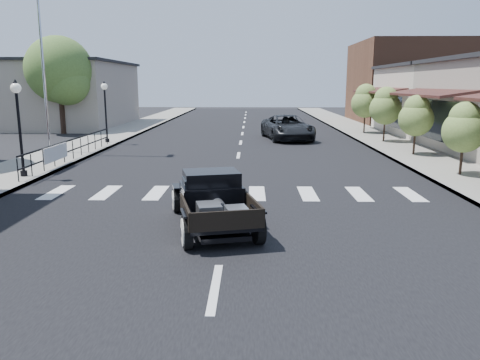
{
  "coord_description": "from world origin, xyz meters",
  "views": [
    {
      "loc": [
        0.6,
        -10.39,
        3.42
      ],
      "look_at": [
        0.32,
        1.34,
        1.0
      ],
      "focal_mm": 35.0,
      "sensor_mm": 36.0,
      "label": 1
    }
  ],
  "objects": [
    {
      "name": "ground",
      "position": [
        0.0,
        0.0,
        0.0
      ],
      "size": [
        120.0,
        120.0,
        0.0
      ],
      "primitive_type": "plane",
      "color": "black",
      "rests_on": "ground"
    },
    {
      "name": "road",
      "position": [
        0.0,
        15.0,
        0.01
      ],
      "size": [
        14.0,
        80.0,
        0.02
      ],
      "primitive_type": "cube",
      "color": "black",
      "rests_on": "ground"
    },
    {
      "name": "road_markings",
      "position": [
        0.0,
        10.0,
        0.0
      ],
      "size": [
        12.0,
        60.0,
        0.06
      ],
      "primitive_type": null,
      "color": "silver",
      "rests_on": "ground"
    },
    {
      "name": "sidewalk_left",
      "position": [
        -8.5,
        15.0,
        0.07
      ],
      "size": [
        3.0,
        80.0,
        0.15
      ],
      "primitive_type": "cube",
      "color": "gray",
      "rests_on": "ground"
    },
    {
      "name": "sidewalk_right",
      "position": [
        8.5,
        15.0,
        0.07
      ],
      "size": [
        3.0,
        80.0,
        0.15
      ],
      "primitive_type": "cube",
      "color": "gray",
      "rests_on": "ground"
    },
    {
      "name": "low_building_left",
      "position": [
        -15.0,
        28.0,
        2.5
      ],
      "size": [
        10.0,
        12.0,
        5.0
      ],
      "primitive_type": "cube",
      "color": "#A79A8C",
      "rests_on": "ground"
    },
    {
      "name": "storefront_far",
      "position": [
        15.0,
        22.0,
        2.25
      ],
      "size": [
        10.0,
        9.0,
        4.5
      ],
      "primitive_type": "cube",
      "color": "beige",
      "rests_on": "ground"
    },
    {
      "name": "far_building_right",
      "position": [
        15.5,
        32.0,
        3.5
      ],
      "size": [
        11.0,
        10.0,
        7.0
      ],
      "primitive_type": "cube",
      "color": "brown",
      "rests_on": "ground"
    },
    {
      "name": "railing",
      "position": [
        -7.3,
        10.0,
        0.65
      ],
      "size": [
        0.08,
        10.0,
        1.0
      ],
      "primitive_type": null,
      "color": "black",
      "rests_on": "sidewalk_left"
    },
    {
      "name": "banner",
      "position": [
        -7.22,
        8.0,
        0.45
      ],
      "size": [
        0.04,
        2.2,
        0.6
      ],
      "primitive_type": null,
      "color": "silver",
      "rests_on": "sidewalk_left"
    },
    {
      "name": "lamp_post_b",
      "position": [
        -7.6,
        6.0,
        1.86
      ],
      "size": [
        0.36,
        0.36,
        3.42
      ],
      "primitive_type": null,
      "color": "black",
      "rests_on": "sidewalk_left"
    },
    {
      "name": "lamp_post_c",
      "position": [
        -7.6,
        16.0,
        1.86
      ],
      "size": [
        0.36,
        0.36,
        3.42
      ],
      "primitive_type": null,
      "color": "black",
      "rests_on": "sidewalk_left"
    },
    {
      "name": "flagpole",
      "position": [
        -9.2,
        12.0,
        6.28
      ],
      "size": [
        0.12,
        0.12,
        12.25
      ],
      "primitive_type": "cylinder",
      "color": "silver",
      "rests_on": "sidewalk_left"
    },
    {
      "name": "big_tree_far",
      "position": [
        -12.5,
        22.0,
        3.31
      ],
      "size": [
        4.51,
        4.51,
        6.62
      ],
      "primitive_type": null,
      "color": "#47662B",
      "rests_on": "ground"
    },
    {
      "name": "small_tree_b",
      "position": [
        8.3,
        6.68,
        1.42
      ],
      "size": [
        1.53,
        1.53,
        2.55
      ],
      "primitive_type": null,
      "color": "olive",
      "rests_on": "sidewalk_right"
    },
    {
      "name": "small_tree_c",
      "position": [
        8.3,
        11.71,
        1.48
      ],
      "size": [
        1.6,
        1.6,
        2.66
      ],
      "primitive_type": null,
      "color": "olive",
      "rests_on": "sidewalk_right"
    },
    {
      "name": "small_tree_d",
      "position": [
        8.3,
        16.83,
        1.65
      ],
      "size": [
        1.8,
        1.8,
        3.0
      ],
      "primitive_type": null,
      "color": "olive",
      "rests_on": "sidewalk_right"
    },
    {
      "name": "small_tree_e",
      "position": [
        8.3,
        21.64,
        1.73
      ],
      "size": [
        1.89,
        1.89,
        3.15
      ],
      "primitive_type": null,
      "color": "olive",
      "rests_on": "sidewalk_right"
    },
    {
      "name": "hotrod_pickup",
      "position": [
        -0.31,
        0.47,
        0.7
      ],
      "size": [
        2.78,
        4.35,
        1.39
      ],
      "primitive_type": null,
      "rotation": [
        0.0,
        0.0,
        0.24
      ],
      "color": "black",
      "rests_on": "ground"
    },
    {
      "name": "second_car",
      "position": [
        2.85,
        18.65,
        0.75
      ],
      "size": [
        3.34,
        5.75,
        1.51
      ],
      "primitive_type": "imported",
      "rotation": [
        0.0,
        0.0,
        0.16
      ],
      "color": "black",
      "rests_on": "ground"
    }
  ]
}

